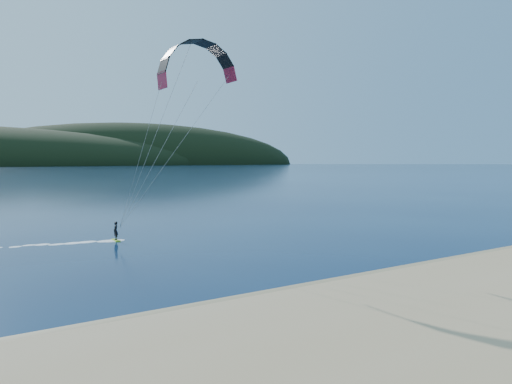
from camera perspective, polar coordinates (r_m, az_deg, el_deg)
ground at (r=20.03m, az=6.07°, el=-16.52°), size 1800.00×1800.00×0.00m
wet_sand at (r=23.49m, az=-1.04°, el=-13.27°), size 220.00×2.50×0.10m
kitesurfer_near at (r=41.98m, az=-7.73°, el=12.47°), size 20.79×6.18×16.32m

